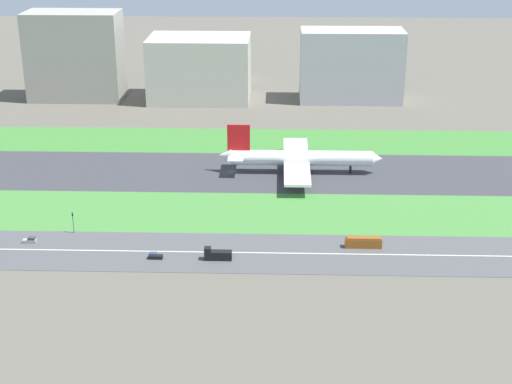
# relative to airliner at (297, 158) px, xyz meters

# --- Properties ---
(ground_plane) EXTENTS (800.00, 800.00, 0.00)m
(ground_plane) POSITION_rel_airliner_xyz_m (-26.62, -0.00, -6.23)
(ground_plane) COLOR #5B564C
(runway) EXTENTS (280.00, 46.00, 0.10)m
(runway) POSITION_rel_airliner_xyz_m (-26.62, -0.00, -6.18)
(runway) COLOR #38383D
(runway) RESTS_ON ground_plane
(grass_median_north) EXTENTS (280.00, 36.00, 0.10)m
(grass_median_north) POSITION_rel_airliner_xyz_m (-26.62, 41.00, -6.18)
(grass_median_north) COLOR #3D7A33
(grass_median_north) RESTS_ON ground_plane
(grass_median_south) EXTENTS (280.00, 36.00, 0.10)m
(grass_median_south) POSITION_rel_airliner_xyz_m (-26.62, -41.00, -6.18)
(grass_median_south) COLOR #427F38
(grass_median_south) RESTS_ON ground_plane
(highway) EXTENTS (280.00, 28.00, 0.10)m
(highway) POSITION_rel_airliner_xyz_m (-26.62, -73.00, -6.18)
(highway) COLOR #4C4C4F
(highway) RESTS_ON ground_plane
(highway_centerline) EXTENTS (266.00, 0.50, 0.01)m
(highway_centerline) POSITION_rel_airliner_xyz_m (-26.62, -73.00, -6.13)
(highway_centerline) COLOR silver
(highway_centerline) RESTS_ON highway
(airliner) EXTENTS (65.00, 56.00, 19.70)m
(airliner) POSITION_rel_airliner_xyz_m (0.00, 0.00, 0.00)
(airliner) COLOR white
(airliner) RESTS_ON runway
(car_1) EXTENTS (4.40, 1.80, 2.00)m
(car_1) POSITION_rel_airliner_xyz_m (-86.93, -68.00, -5.31)
(car_1) COLOR #99999E
(car_1) RESTS_ON highway
(truck_0) EXTENTS (8.40, 2.50, 4.00)m
(truck_0) POSITION_rel_airliner_xyz_m (-25.89, -78.00, -4.56)
(truck_0) COLOR black
(truck_0) RESTS_ON highway
(bus_0) EXTENTS (11.60, 2.50, 3.50)m
(bus_0) POSITION_rel_airliner_xyz_m (19.72, -68.00, -4.41)
(bus_0) COLOR brown
(bus_0) RESTS_ON highway
(car_0) EXTENTS (4.40, 1.80, 2.00)m
(car_0) POSITION_rel_airliner_xyz_m (-45.12, -78.00, -5.31)
(car_0) COLOR black
(car_0) RESTS_ON highway
(traffic_light) EXTENTS (0.36, 0.50, 7.20)m
(traffic_light) POSITION_rel_airliner_xyz_m (-74.79, -60.01, -1.94)
(traffic_light) COLOR #4C4C51
(traffic_light) RESTS_ON highway
(terminal_building) EXTENTS (49.23, 25.14, 46.38)m
(terminal_building) POSITION_rel_airliner_xyz_m (-116.62, 114.00, 16.96)
(terminal_building) COLOR #9E998E
(terminal_building) RESTS_ON ground_plane
(hangar_building) EXTENTS (53.17, 36.03, 33.54)m
(hangar_building) POSITION_rel_airliner_xyz_m (-50.11, 114.00, 10.54)
(hangar_building) COLOR beige
(hangar_building) RESTS_ON ground_plane
(office_tower) EXTENTS (53.85, 24.24, 37.66)m
(office_tower) POSITION_rel_airliner_xyz_m (30.45, 114.00, 12.60)
(office_tower) COLOR #B2B2B7
(office_tower) RESTS_ON ground_plane
(fuel_tank_west) EXTENTS (20.02, 20.02, 15.74)m
(fuel_tank_west) POSITION_rel_airliner_xyz_m (-35.23, 159.00, 1.64)
(fuel_tank_west) COLOR silver
(fuel_tank_west) RESTS_ON ground_plane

